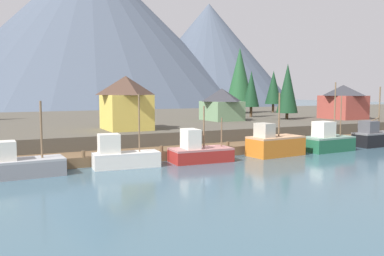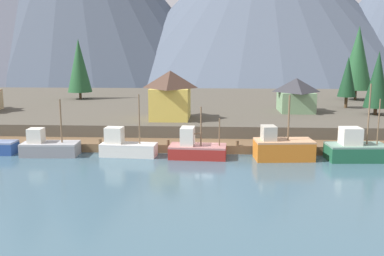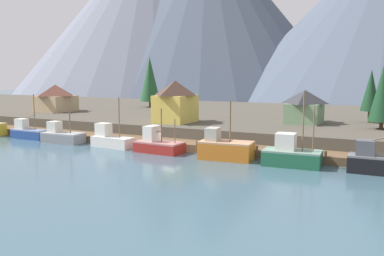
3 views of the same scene
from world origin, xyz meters
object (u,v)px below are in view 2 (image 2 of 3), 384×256
(house_green, at_px, (296,95))
(conifer_near_right, at_px, (348,77))
(fishing_boat_white, at_px, (126,146))
(conifer_back_left, at_px, (358,58))
(fishing_boat_green, at_px, (355,149))
(conifer_mid_right, at_px, (79,66))
(fishing_boat_grey, at_px, (49,147))
(fishing_boat_red, at_px, (196,148))
(house_yellow, at_px, (170,94))
(conifer_mid_left, at_px, (378,79))
(fishing_boat_orange, at_px, (282,148))

(house_green, height_order, conifer_near_right, conifer_near_right)
(fishing_boat_white, relative_size, conifer_back_left, 0.51)
(fishing_boat_green, relative_size, conifer_back_left, 0.60)
(fishing_boat_green, xyz_separation_m, conifer_mid_right, (-41.65, 36.13, 7.73))
(fishing_boat_green, distance_m, house_green, 20.91)
(house_green, height_order, conifer_back_left, conifer_back_left)
(fishing_boat_grey, distance_m, fishing_boat_red, 16.76)
(fishing_boat_green, height_order, house_yellow, house_yellow)
(fishing_boat_green, distance_m, conifer_mid_left, 20.50)
(fishing_boat_orange, height_order, conifer_back_left, conifer_back_left)
(fishing_boat_white, bearing_deg, fishing_boat_grey, -174.02)
(fishing_boat_green, xyz_separation_m, house_green, (-2.92, 20.33, 3.91))
(house_green, relative_size, conifer_near_right, 0.80)
(conifer_mid_right, height_order, conifer_back_left, conifer_back_left)
(house_yellow, bearing_deg, conifer_near_right, 25.67)
(fishing_boat_white, height_order, conifer_back_left, conifer_back_left)
(fishing_boat_orange, distance_m, conifer_mid_right, 50.08)
(conifer_mid_left, bearing_deg, fishing_boat_white, -152.90)
(fishing_boat_green, bearing_deg, conifer_mid_left, 61.49)
(conifer_near_right, distance_m, conifer_back_left, 13.46)
(conifer_near_right, relative_size, conifer_back_left, 0.60)
(fishing_boat_red, relative_size, house_yellow, 0.96)
(fishing_boat_red, height_order, conifer_mid_left, conifer_mid_left)
(fishing_boat_white, xyz_separation_m, conifer_back_left, (36.68, 36.84, 9.34))
(fishing_boat_white, height_order, house_green, house_green)
(fishing_boat_orange, relative_size, house_green, 1.06)
(fishing_boat_grey, xyz_separation_m, house_green, (31.19, 20.08, 4.15))
(fishing_boat_green, xyz_separation_m, conifer_back_left, (11.37, 37.35, 9.20))
(house_green, bearing_deg, house_yellow, -155.81)
(house_green, bearing_deg, conifer_mid_right, 157.81)
(house_green, bearing_deg, fishing_boat_white, -138.47)
(house_green, xyz_separation_m, conifer_mid_left, (11.13, -2.68, 2.52))
(fishing_boat_red, height_order, conifer_mid_right, conifer_mid_right)
(conifer_mid_left, bearing_deg, fishing_boat_grey, -157.65)
(fishing_boat_orange, bearing_deg, fishing_boat_grey, 174.20)
(fishing_boat_grey, relative_size, house_green, 0.97)
(fishing_boat_grey, height_order, house_green, house_green)
(fishing_boat_white, distance_m, fishing_boat_red, 7.97)
(house_green, relative_size, conifer_mid_left, 0.72)
(house_yellow, height_order, conifer_back_left, conifer_back_left)
(fishing_boat_red, bearing_deg, conifer_back_left, 55.29)
(fishing_boat_white, distance_m, fishing_boat_green, 25.31)
(fishing_boat_grey, bearing_deg, house_yellow, 40.15)
(fishing_boat_grey, xyz_separation_m, fishing_boat_red, (16.76, -0.12, 0.07))
(house_yellow, bearing_deg, house_green, 24.19)
(fishing_boat_white, height_order, conifer_near_right, conifer_near_right)
(fishing_boat_orange, bearing_deg, conifer_back_left, 57.64)
(fishing_boat_white, xyz_separation_m, fishing_boat_green, (25.31, -0.51, 0.14))
(house_yellow, distance_m, conifer_mid_left, 30.20)
(fishing_boat_grey, relative_size, conifer_mid_right, 0.56)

